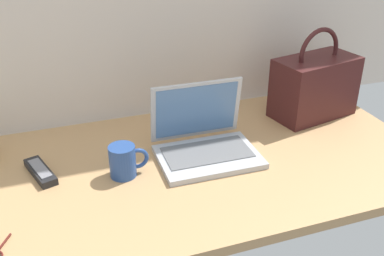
{
  "coord_description": "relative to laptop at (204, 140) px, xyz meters",
  "views": [
    {
      "loc": [
        -0.34,
        -1.12,
        0.78
      ],
      "look_at": [
        0.05,
        0.0,
        0.15
      ],
      "focal_mm": 42.48,
      "sensor_mm": 36.0,
      "label": 1
    }
  ],
  "objects": [
    {
      "name": "coffee_mug",
      "position": [
        -0.27,
        -0.04,
        0.0
      ],
      "size": [
        0.12,
        0.08,
        0.1
      ],
      "color": "#26478C",
      "rests_on": "desk"
    },
    {
      "name": "handbag",
      "position": [
        0.48,
        0.13,
        0.07
      ],
      "size": [
        0.33,
        0.22,
        0.33
      ],
      "color": "#3F1919",
      "rests_on": "desk"
    },
    {
      "name": "desk",
      "position": [
        -0.11,
        -0.04,
        -0.06
      ],
      "size": [
        1.6,
        0.76,
        0.03
      ],
      "color": "tan",
      "rests_on": "ground"
    },
    {
      "name": "laptop",
      "position": [
        0.0,
        0.0,
        0.0
      ],
      "size": [
        0.31,
        0.26,
        0.22
      ],
      "color": "#B2B5BA",
      "rests_on": "desk"
    },
    {
      "name": "remote_control_near",
      "position": [
        -0.5,
        0.04,
        -0.03
      ],
      "size": [
        0.09,
        0.17,
        0.02
      ],
      "color": "black",
      "rests_on": "desk"
    }
  ]
}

